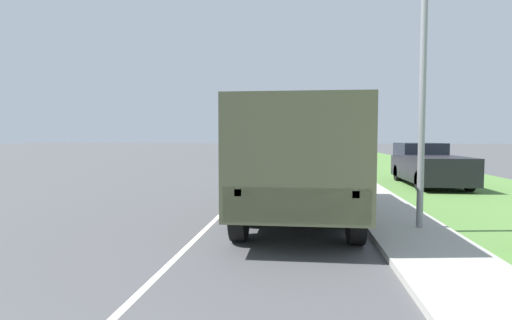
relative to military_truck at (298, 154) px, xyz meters
name	(u,v)px	position (x,y,z in m)	size (l,w,h in m)	color
ground_plane	(280,158)	(-2.07, 30.46, -1.66)	(180.00, 180.00, 0.00)	#4C4C4F
lane_centre_stripe	(280,157)	(-2.07, 30.46, -1.66)	(0.12, 120.00, 0.00)	silver
sidewalk_right	(324,157)	(2.43, 30.46, -1.60)	(1.80, 120.00, 0.12)	#ADAAA3
grass_strip_right	(369,158)	(6.83, 30.46, -1.65)	(7.00, 120.00, 0.02)	#56843D
military_truck	(298,154)	(0.00, 0.00, 0.00)	(2.59, 7.34, 2.85)	#545B3D
car_nearest_ahead	(293,161)	(-0.36, 12.28, -0.88)	(1.80, 3.98, 1.75)	silver
car_second_ahead	(246,155)	(-4.12, 20.16, -0.96)	(1.84, 4.12, 1.56)	navy
pickup_truck	(428,165)	(5.59, 7.82, -0.78)	(2.07, 5.42, 1.80)	black
lamp_post	(415,13)	(2.49, -1.17, 3.09)	(1.69, 0.24, 7.88)	gray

